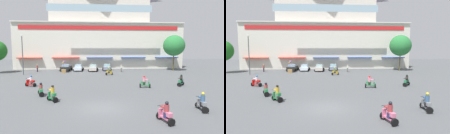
# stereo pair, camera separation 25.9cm
# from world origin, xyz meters

# --- Properties ---
(ground_plane) EXTENTS (128.00, 128.00, 0.00)m
(ground_plane) POSITION_xyz_m (0.00, 13.00, 0.00)
(ground_plane) COLOR #515457
(colonial_building) EXTENTS (42.77, 19.55, 21.44)m
(colonial_building) POSITION_xyz_m (-0.00, 37.10, 9.20)
(colonial_building) COLOR silver
(colonial_building) RESTS_ON ground
(plaza_tree_1) EXTENTS (4.87, 5.02, 8.21)m
(plaza_tree_1) POSITION_xyz_m (16.99, 25.42, 5.82)
(plaza_tree_1) COLOR brown
(plaza_tree_1) RESTS_ON ground
(parked_car_0) EXTENTS (2.50, 4.51, 1.54)m
(parked_car_0) POSITION_xyz_m (-7.89, 26.68, 0.78)
(parked_car_0) COLOR black
(parked_car_0) RESTS_ON ground
(parked_car_1) EXTENTS (2.33, 4.19, 1.54)m
(parked_car_1) POSITION_xyz_m (-5.08, 26.69, 0.77)
(parked_car_1) COLOR white
(parked_car_1) RESTS_ON ground
(parked_car_2) EXTENTS (2.30, 4.25, 1.56)m
(parked_car_2) POSITION_xyz_m (-1.66, 25.91, 0.78)
(parked_car_2) COLOR beige
(parked_car_2) RESTS_ON ground
(parked_car_3) EXTENTS (2.32, 4.24, 1.52)m
(parked_car_3) POSITION_xyz_m (1.54, 26.91, 0.76)
(parked_car_3) COLOR gray
(parked_car_3) RESTS_ON ground
(scooter_rider_0) EXTENTS (0.88, 1.49, 1.49)m
(scooter_rider_0) POSITION_xyz_m (4.18, -3.31, 0.61)
(scooter_rider_0) COLOR black
(scooter_rider_0) RESTS_ON ground
(scooter_rider_1) EXTENTS (1.52, 1.06, 1.51)m
(scooter_rider_1) POSITION_xyz_m (-9.27, 9.23, 0.63)
(scooter_rider_1) COLOR black
(scooter_rider_1) RESTS_ON ground
(scooter_rider_2) EXTENTS (1.06, 1.52, 1.42)m
(scooter_rider_2) POSITION_xyz_m (-6.39, 4.36, 0.58)
(scooter_rider_2) COLOR black
(scooter_rider_2) RESTS_ON ground
(scooter_rider_3) EXTENTS (1.42, 0.73, 1.55)m
(scooter_rider_3) POSITION_xyz_m (5.59, 7.54, 0.63)
(scooter_rider_3) COLOR black
(scooter_rider_3) RESTS_ON ground
(scooter_rider_4) EXTENTS (0.71, 1.47, 1.54)m
(scooter_rider_4) POSITION_xyz_m (7.92, -1.28, 0.62)
(scooter_rider_4) COLOR black
(scooter_rider_4) RESTS_ON ground
(scooter_rider_5) EXTENTS (1.25, 1.31, 1.60)m
(scooter_rider_5) POSITION_xyz_m (-4.61, 2.11, 0.66)
(scooter_rider_5) COLOR black
(scooter_rider_5) RESTS_ON ground
(scooter_rider_6) EXTENTS (1.45, 1.06, 1.53)m
(scooter_rider_6) POSITION_xyz_m (1.61, 19.09, 0.63)
(scooter_rider_6) COLOR black
(scooter_rider_6) RESTS_ON ground
(scooter_rider_7) EXTENTS (1.34, 1.36, 1.54)m
(scooter_rider_7) POSITION_xyz_m (10.72, 8.28, 0.64)
(scooter_rider_7) COLOR black
(scooter_rider_7) RESTS_ON ground
(pedestrian_0) EXTENTS (0.55, 0.55, 1.61)m
(pedestrian_0) POSITION_xyz_m (-13.93, 25.29, 0.90)
(pedestrian_0) COLOR black
(pedestrian_0) RESTS_ON ground
(pedestrian_1) EXTENTS (0.50, 0.50, 1.62)m
(pedestrian_1) POSITION_xyz_m (4.57, 23.81, 0.92)
(pedestrian_1) COLOR #525349
(pedestrian_1) RESTS_ON ground
(streetlamp_near) EXTENTS (0.40, 0.40, 7.72)m
(streetlamp_near) POSITION_xyz_m (-15.10, 20.96, 4.44)
(streetlamp_near) COLOR #474C51
(streetlamp_near) RESTS_ON ground
(balloon_vendor_cart) EXTENTS (0.98, 0.82, 2.56)m
(balloon_vendor_cart) POSITION_xyz_m (-7.70, 22.86, 0.87)
(balloon_vendor_cart) COLOR #9E7B47
(balloon_vendor_cart) RESTS_ON ground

